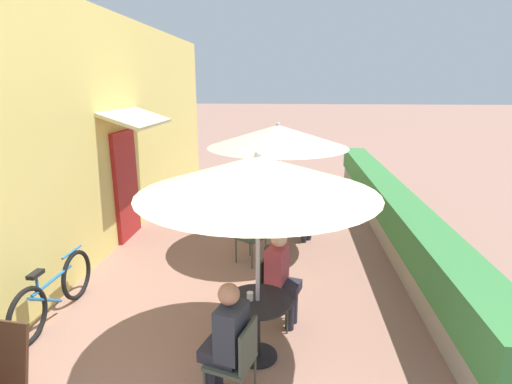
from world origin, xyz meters
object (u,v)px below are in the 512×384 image
seated_patron_near_left (226,338)px  cafe_chair_near_right (272,285)px  patio_umbrella_near (258,175)px  seated_patron_mid_right (301,206)px  seated_patron_near_right (281,274)px  patio_umbrella_mid (278,136)px  bicycle_leaning (54,293)px  cafe_chair_near_left (238,357)px  patio_table_near (258,317)px  patio_table_mid (277,224)px  cafe_chair_mid_left (254,235)px  cafe_chair_mid_right (296,213)px  coffee_cup_near (250,296)px  coffee_cup_mid (275,209)px

seated_patron_near_left → cafe_chair_near_right: 1.42m
patio_umbrella_near → seated_patron_mid_right: size_ratio=1.94×
seated_patron_near_right → patio_umbrella_mid: patio_umbrella_mid is taller
seated_patron_mid_right → bicycle_leaning: bearing=-10.9°
patio_umbrella_near → cafe_chair_near_left: bearing=-100.3°
patio_table_near → patio_umbrella_mid: (0.09, 3.01, 1.59)m
patio_table_mid → cafe_chair_mid_left: 0.71m
cafe_chair_near_right → cafe_chair_mid_right: same height
cafe_chair_mid_left → seated_patron_mid_right: (0.79, 1.18, 0.17)m
patio_umbrella_near → patio_umbrella_mid: same height
coffee_cup_near → coffee_cup_mid: 3.13m
patio_umbrella_near → cafe_chair_near_left: (-0.13, -0.70, -1.57)m
cafe_chair_near_right → bicycle_leaning: 2.80m
patio_table_near → patio_umbrella_near: 1.59m
seated_patron_mid_right → patio_table_near: bearing=27.0°
coffee_cup_near → cafe_chair_mid_right: 3.68m
patio_umbrella_mid → bicycle_leaning: 4.09m
patio_umbrella_mid → cafe_chair_near_right: bearing=-89.0°
cafe_chair_mid_right → patio_table_mid: bearing=6.2°
coffee_cup_mid → seated_patron_near_left: bearing=-94.2°
cafe_chair_mid_left → bicycle_leaning: (-2.41, -1.87, -0.15)m
coffee_cup_near → seated_patron_mid_right: size_ratio=0.07×
cafe_chair_mid_left → cafe_chair_mid_right: (0.70, 1.24, 0.00)m
patio_table_mid → patio_umbrella_mid: size_ratio=0.30×
cafe_chair_near_left → seated_patron_near_left: bearing=90.0°
seated_patron_near_left → coffee_cup_mid: seated_patron_near_left is taller
seated_patron_near_left → coffee_cup_mid: size_ratio=13.89×
bicycle_leaning → cafe_chair_mid_right: bearing=46.1°
seated_patron_near_right → cafe_chair_mid_left: size_ratio=1.44×
cafe_chair_near_right → coffee_cup_mid: bearing=-161.6°
coffee_cup_near → coffee_cup_mid: bearing=87.6°
seated_patron_near_left → bicycle_leaning: (-2.43, 1.19, -0.32)m
seated_patron_near_left → seated_patron_near_right: (0.47, 1.34, 0.00)m
cafe_chair_mid_right → seated_patron_mid_right: 0.20m
cafe_chair_near_right → patio_table_near: bearing=6.2°
patio_table_near → patio_umbrella_near: bearing=116.6°
bicycle_leaning → seated_patron_mid_right: bearing=44.7°
cafe_chair_near_left → cafe_chair_mid_right: (0.56, 4.33, 0.00)m
seated_patron_near_left → cafe_chair_mid_left: (-0.02, 3.06, -0.17)m
patio_table_mid → patio_umbrella_mid: patio_umbrella_mid is taller
cafe_chair_near_left → coffee_cup_near: size_ratio=9.67×
patio_table_mid → patio_umbrella_mid: (0.00, 0.00, 1.59)m
seated_patron_near_left → seated_patron_near_right: bearing=-2.9°
coffee_cup_mid → bicycle_leaning: bearing=-136.2°
patio_table_near → patio_table_mid: 3.01m
seated_patron_near_right → patio_table_mid: (-0.15, 2.34, -0.19)m
coffee_cup_near → patio_table_mid: 3.03m
cafe_chair_near_right → patio_table_mid: bearing=-162.6°
patio_table_near → seated_patron_near_right: (0.23, 0.67, 0.19)m
cafe_chair_near_left → seated_patron_near_right: size_ratio=0.70×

